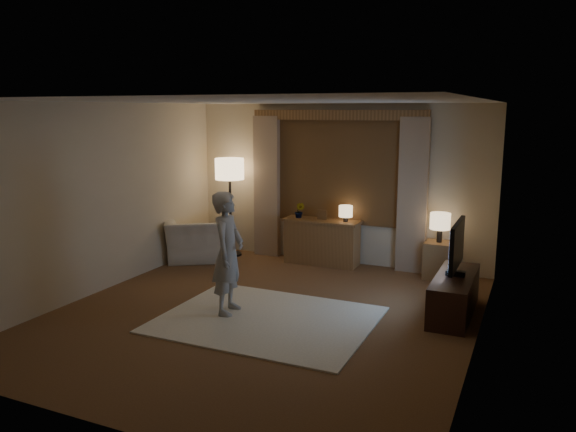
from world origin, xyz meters
The scene contains 13 objects.
room centered at (0.00, 0.50, 1.33)m, with size 5.04×5.54×2.64m.
rug centered at (0.13, -0.15, 0.01)m, with size 2.50×2.00×0.02m, color #EDE1C7.
sideboard centered at (-0.18, 2.50, 0.35)m, with size 1.20×0.40×0.70m, color brown.
picture_frame centered at (-0.18, 2.50, 0.80)m, with size 0.16×0.02×0.20m, color brown.
plant centered at (-0.58, 2.50, 0.85)m, with size 0.17×0.13×0.30m, color #999999.
table_lamp_sideboard centered at (0.22, 2.50, 0.90)m, with size 0.22×0.22×0.30m.
floor_lamp centered at (-1.82, 2.37, 1.42)m, with size 0.49×0.49×1.69m.
armchair centered at (-2.15, 1.89, 0.36)m, with size 1.11×0.97×0.72m, color beige.
side_table centered at (1.71, 2.45, 0.28)m, with size 0.40×0.40×0.56m, color brown.
table_lamp_side centered at (1.71, 2.45, 0.87)m, with size 0.30×0.30×0.44m.
tv_stand centered at (2.15, 0.98, 0.25)m, with size 0.45×1.40×0.50m, color black.
tv centered at (2.15, 0.98, 0.87)m, with size 0.23×0.93×0.67m.
person centered at (-0.41, -0.13, 0.78)m, with size 0.55×0.36×1.52m, color #AEA9A1.
Camera 1 is at (2.99, -5.90, 2.51)m, focal length 35.00 mm.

